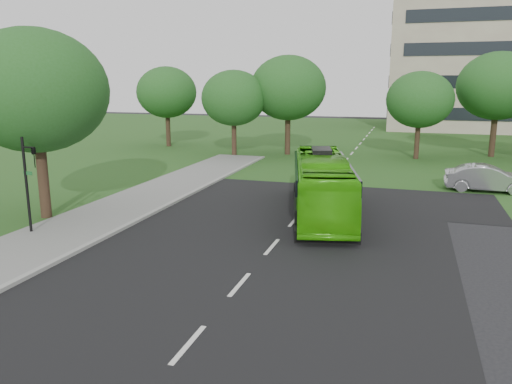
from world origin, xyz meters
TOP-DOWN VIEW (x-y plane):
  - ground at (0.00, 0.00)m, footprint 160.00×160.00m
  - street_surfaces at (-0.38, 22.75)m, footprint 120.00×120.00m
  - tree_park_a at (-9.87, 25.21)m, footprint 5.68×5.68m
  - tree_park_b at (-5.60, 27.74)m, footprint 6.75×6.75m
  - tree_park_c at (5.66, 28.36)m, footprint 5.58×5.58m
  - tree_park_d at (12.05, 31.64)m, footprint 6.87×6.87m
  - tree_park_f at (-18.69, 29.81)m, footprint 6.02×6.02m
  - tree_side_near at (-11.80, 3.10)m, footprint 6.77×6.77m
  - bus at (1.00, 7.70)m, footprint 4.86×11.00m
  - sedan at (9.70, 15.93)m, footprint 4.93×1.78m
  - traffic_light at (-10.37, 0.55)m, footprint 0.68×0.20m

SIDE VIEW (x-z plane):
  - ground at x=0.00m, z-range 0.00..0.00m
  - street_surfaces at x=-0.38m, z-range -0.05..0.10m
  - sedan at x=9.70m, z-range 0.00..1.62m
  - bus at x=1.00m, z-range 0.00..2.98m
  - traffic_light at x=-10.37m, z-range 0.37..4.64m
  - tree_park_c at x=5.66m, z-range 1.32..8.73m
  - tree_park_a at x=-9.87m, z-range 1.35..8.89m
  - tree_park_f at x=-18.69m, z-range 1.45..9.48m
  - tree_park_b at x=-5.60m, z-range 1.54..10.40m
  - tree_side_near at x=-11.80m, z-range 1.61..10.60m
  - tree_park_d at x=12.05m, z-range 1.61..10.69m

